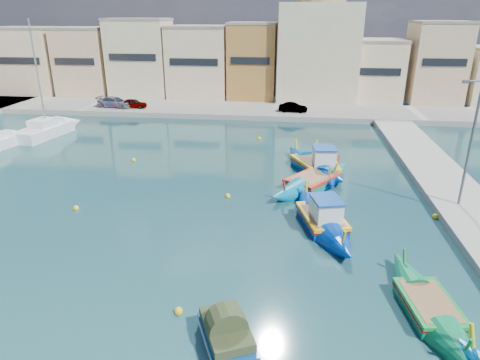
% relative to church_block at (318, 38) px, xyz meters
% --- Properties ---
extents(ground, '(160.00, 160.00, 0.00)m').
position_rel_church_block_xyz_m(ground, '(-10.00, -40.00, -8.41)').
color(ground, '#122D36').
rests_on(ground, ground).
extents(north_quay, '(80.00, 8.00, 0.60)m').
position_rel_church_block_xyz_m(north_quay, '(-10.00, -8.00, -8.11)').
color(north_quay, gray).
rests_on(north_quay, ground).
extents(north_townhouses, '(83.20, 7.87, 10.19)m').
position_rel_church_block_xyz_m(north_townhouses, '(-3.32, -0.64, -3.41)').
color(north_townhouses, beige).
rests_on(north_townhouses, ground).
extents(church_block, '(10.00, 10.00, 19.10)m').
position_rel_church_block_xyz_m(church_block, '(0.00, 0.00, 0.00)').
color(church_block, beige).
rests_on(church_block, ground).
extents(quay_street_lamp, '(1.18, 0.16, 8.00)m').
position_rel_church_block_xyz_m(quay_street_lamp, '(7.44, -34.00, -4.07)').
color(quay_street_lamp, '#595B60').
rests_on(quay_street_lamp, ground).
extents(parked_cars, '(25.63, 2.22, 1.26)m').
position_rel_church_block_xyz_m(parked_cars, '(-19.15, -9.50, -7.22)').
color(parked_cars, '#4C1919').
rests_on(parked_cars, north_quay).
extents(luzzu_turquoise_cabin, '(4.31, 9.41, 2.96)m').
position_rel_church_block_xyz_m(luzzu_turquoise_cabin, '(-0.89, -37.02, -8.05)').
color(luzzu_turquoise_cabin, '#0036AC').
rests_on(luzzu_turquoise_cabin, ground).
extents(luzzu_blue_cabin, '(3.06, 9.25, 3.22)m').
position_rel_church_block_xyz_m(luzzu_blue_cabin, '(-0.42, -27.88, -8.02)').
color(luzzu_blue_cabin, '#0030A8').
rests_on(luzzu_blue_cabin, ground).
extents(luzzu_cyan_mid, '(7.25, 8.88, 2.77)m').
position_rel_church_block_xyz_m(luzzu_cyan_mid, '(-1.23, -31.05, -8.12)').
color(luzzu_cyan_mid, '#0077A4').
rests_on(luzzu_cyan_mid, ground).
extents(luzzu_green, '(5.95, 8.93, 2.79)m').
position_rel_church_block_xyz_m(luzzu_green, '(-1.04, -27.47, -8.11)').
color(luzzu_green, '#0057A3').
rests_on(luzzu_green, ground).
extents(luzzu_blue_south, '(2.93, 8.12, 2.29)m').
position_rel_church_block_xyz_m(luzzu_blue_south, '(2.98, -44.28, -8.17)').
color(luzzu_blue_south, '#0B7648').
rests_on(luzzu_blue_south, ground).
extents(tender_near, '(2.64, 3.32, 1.44)m').
position_rel_church_block_xyz_m(tender_near, '(-4.86, -47.08, -7.96)').
color(tender_near, beige).
rests_on(tender_near, ground).
extents(yacht_north, '(3.92, 9.17, 11.85)m').
position_rel_church_block_xyz_m(yacht_north, '(-26.72, -19.34, -7.94)').
color(yacht_north, white).
rests_on(yacht_north, ground).
extents(yacht_midnorth, '(3.57, 7.62, 10.41)m').
position_rel_church_block_xyz_m(yacht_midnorth, '(-29.04, -24.16, -8.00)').
color(yacht_midnorth, white).
rests_on(yacht_midnorth, ground).
extents(mooring_buoys, '(22.18, 26.39, 0.36)m').
position_rel_church_block_xyz_m(mooring_buoys, '(-7.61, -32.97, -8.33)').
color(mooring_buoys, yellow).
rests_on(mooring_buoys, ground).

